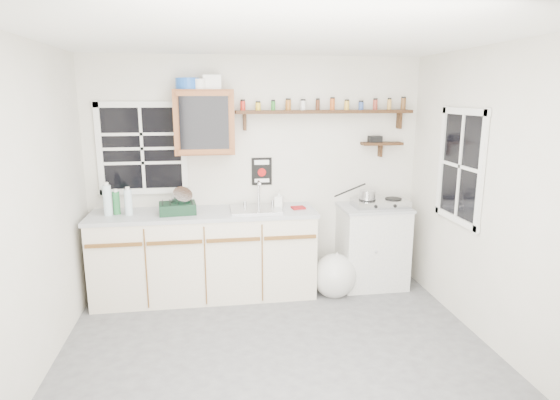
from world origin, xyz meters
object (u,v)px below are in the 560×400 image
Objects in this scene: right_cabinet at (372,246)px; hotplate at (380,203)px; spice_shelf at (325,111)px; upper_cabinet at (204,122)px; dish_rack at (179,205)px; main_cabinet at (205,254)px.

right_cabinet is 1.53× the size of hotplate.
spice_shelf is (-0.52, 0.19, 1.47)m from right_cabinet.
upper_cabinet is (-1.80, 0.12, 1.37)m from right_cabinet.
upper_cabinet is 2.06m from hotplate.
dish_rack is (-1.56, -0.24, -0.92)m from spice_shelf.
spice_shelf is (1.28, 0.07, 0.11)m from upper_cabinet.
dish_rack is 0.65× the size of hotplate.
dish_rack is 2.15m from hotplate.
spice_shelf is at bearing 9.21° from main_cabinet.
spice_shelf is at bearing 3.03° from dish_rack.
spice_shelf is 4.94× the size of dish_rack.
upper_cabinet is at bearing -176.90° from spice_shelf.
upper_cabinet is 0.34× the size of spice_shelf.
upper_cabinet is at bearing 176.24° from right_cabinet.
dish_rack is at bearing -178.47° from right_cabinet.
main_cabinet is 1.98m from spice_shelf.
main_cabinet is at bearing -170.79° from spice_shelf.
dish_rack is at bearing -178.98° from hotplate.
upper_cabinet is 0.88m from dish_rack.
spice_shelf reaches higher than right_cabinet.
spice_shelf is at bearing 160.49° from hotplate.
right_cabinet is 0.50m from hotplate.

